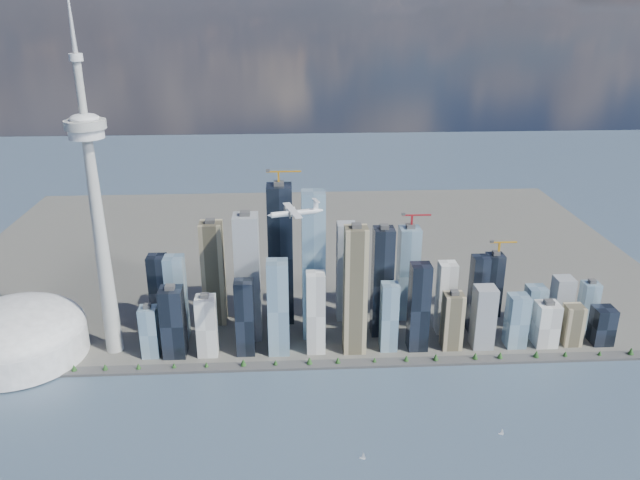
{
  "coord_description": "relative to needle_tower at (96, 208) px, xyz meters",
  "views": [
    {
      "loc": [
        -26.31,
        -553.48,
        512.46
      ],
      "look_at": [
        17.8,
        260.0,
        198.79
      ],
      "focal_mm": 35.0,
      "sensor_mm": 36.0,
      "label": 1
    }
  ],
  "objects": [
    {
      "name": "seawall",
      "position": [
        300.0,
        -60.0,
        -233.84
      ],
      "size": [
        1100.0,
        22.0,
        4.0
      ],
      "primitive_type": "cube",
      "color": "#383838",
      "rests_on": "ground"
    },
    {
      "name": "land",
      "position": [
        300.0,
        390.0,
        -234.34
      ],
      "size": [
        1400.0,
        900.0,
        3.0
      ],
      "primitive_type": "cube",
      "color": "#4C4C47",
      "rests_on": "ground"
    },
    {
      "name": "shoreline_trees",
      "position": [
        300.0,
        -60.0,
        -227.06
      ],
      "size": [
        960.53,
        7.2,
        8.8
      ],
      "color": "#3F2D1E",
      "rests_on": "seawall"
    },
    {
      "name": "skyscraper_cluster",
      "position": [
        359.62,
        26.82,
        -153.88
      ],
      "size": [
        736.0,
        142.0,
        263.72
      ],
      "color": "black",
      "rests_on": "land"
    },
    {
      "name": "needle_tower",
      "position": [
        0.0,
        0.0,
        0.0
      ],
      "size": [
        56.0,
        56.0,
        550.5
      ],
      "color": "#A2A39E",
      "rests_on": "land"
    },
    {
      "name": "dome_stadium",
      "position": [
        -140.0,
        -10.0,
        -196.4
      ],
      "size": [
        200.0,
        200.0,
        86.0
      ],
      "color": "#BCBCBC",
      "rests_on": "land"
    },
    {
      "name": "airplane",
      "position": [
        282.96,
        -108.41,
        24.24
      ],
      "size": [
        73.36,
        65.37,
        18.07
      ],
      "rotation": [
        0.0,
        0.0,
        0.25
      ],
      "color": "white",
      "rests_on": "ground"
    },
    {
      "name": "sailboat_west",
      "position": [
        357.66,
        -265.68,
        -232.4
      ],
      "size": [
        7.55,
        4.42,
        10.71
      ],
      "rotation": [
        0.0,
        0.0,
        -0.39
      ],
      "color": "white",
      "rests_on": "ground"
    },
    {
      "name": "sailboat_east",
      "position": [
        537.97,
        -230.45,
        -232.73
      ],
      "size": [
        6.88,
        3.8,
        9.68
      ],
      "rotation": [
        0.0,
        0.0,
        -0.35
      ],
      "color": "white",
      "rests_on": "ground"
    }
  ]
}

